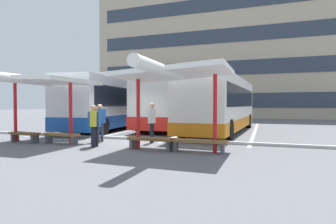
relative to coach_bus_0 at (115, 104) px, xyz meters
name	(u,v)px	position (x,y,z in m)	size (l,w,h in m)	color
ground_plane	(121,141)	(3.71, -5.71, -1.70)	(160.00, 160.00, 0.00)	slate
terminal_building	(221,48)	(3.73, 24.46, 8.50)	(33.64, 12.81, 23.13)	tan
coach_bus_0	(115,104)	(0.00, 0.00, 0.00)	(3.64, 11.40, 3.67)	silver
coach_bus_1	(175,104)	(3.77, 2.16, 0.05)	(3.17, 11.37, 3.76)	silver
coach_bus_2	(222,105)	(7.46, 0.07, -0.02)	(3.19, 11.25, 3.59)	silver
lane_stripe_0	(100,127)	(-1.97, 1.16, -1.70)	(0.16, 14.00, 0.01)	white
lane_stripe_1	(145,128)	(1.81, 1.16, -1.70)	(0.16, 14.00, 0.01)	white
lane_stripe_2	(196,129)	(5.60, 1.16, -1.70)	(0.16, 14.00, 0.01)	white
lane_stripe_3	(255,131)	(9.38, 1.16, -1.70)	(0.16, 14.00, 0.01)	white
waiting_shelter_0	(36,81)	(0.82, -7.79, 0.96)	(4.04, 5.16, 2.88)	red
bench_0	(25,135)	(-0.08, -7.59, -1.37)	(1.64, 0.59, 0.45)	brown
bench_1	(61,136)	(1.72, -7.37, -1.37)	(1.72, 0.51, 0.45)	brown
waiting_shelter_1	(172,74)	(6.86, -7.71, 1.04)	(3.93, 4.86, 3.00)	red
bench_2	(151,141)	(5.96, -7.55, -1.36)	(1.84, 0.55, 0.45)	brown
bench_3	(199,143)	(7.76, -7.50, -1.36)	(1.98, 0.47, 0.45)	brown
platform_kerb	(128,138)	(3.71, -5.09, -1.64)	(44.00, 0.24, 0.12)	#ADADA8
waiting_passenger_0	(100,120)	(2.95, -6.31, -0.72)	(0.50, 0.50, 1.70)	#33384C
waiting_passenger_1	(152,119)	(5.27, -5.81, -0.68)	(0.29, 0.53, 1.76)	black
waiting_passenger_2	(94,123)	(3.60, -7.72, -0.74)	(0.42, 0.53, 1.66)	black
waiting_passenger_3	(95,123)	(3.52, -7.55, -0.77)	(0.50, 0.29, 1.62)	black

